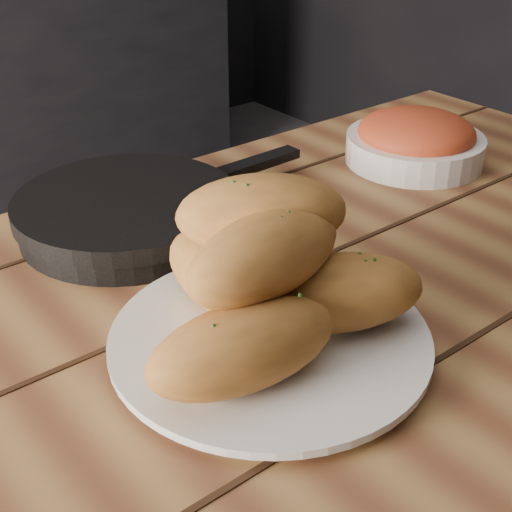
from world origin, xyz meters
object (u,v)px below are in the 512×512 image
(plate, at_px, (270,341))
(bowl, at_px, (415,140))
(skillet, at_px, (129,212))
(table, at_px, (307,418))
(bread_rolls, at_px, (267,277))

(plate, height_order, bowl, bowl)
(skillet, bearing_deg, table, -84.74)
(plate, height_order, skillet, skillet)
(table, height_order, bread_rolls, bread_rolls)
(table, distance_m, plate, 0.12)
(plate, bearing_deg, table, -7.62)
(bread_rolls, height_order, bowl, bread_rolls)
(bread_rolls, bearing_deg, plate, -62.93)
(plate, height_order, bread_rolls, bread_rolls)
(plate, bearing_deg, bread_rolls, 117.07)
(table, relative_size, plate, 4.75)
(bowl, bearing_deg, bread_rolls, -154.98)
(skillet, xyz_separation_m, bowl, (0.43, -0.07, 0.01))
(bread_rolls, distance_m, skillet, 0.29)
(skillet, relative_size, bowl, 2.03)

